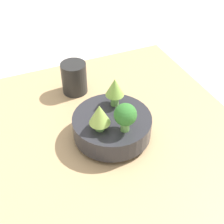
% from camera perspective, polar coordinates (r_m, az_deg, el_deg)
% --- Properties ---
extents(ground_plane, '(6.00, 6.00, 0.00)m').
position_cam_1_polar(ground_plane, '(0.90, -2.66, -6.09)').
color(ground_plane, silver).
extents(table, '(0.81, 0.84, 0.03)m').
position_cam_1_polar(table, '(0.89, -2.69, -5.38)').
color(table, tan).
rests_on(table, ground_plane).
extents(bowl, '(0.22, 0.22, 0.07)m').
position_cam_1_polar(bowl, '(0.85, 0.00, -2.56)').
color(bowl, '#28282D').
rests_on(bowl, table).
extents(broccoli_floret_right, '(0.06, 0.06, 0.08)m').
position_cam_1_polar(broccoli_floret_right, '(0.77, 2.45, -0.64)').
color(broccoli_floret_right, '#6BA34C').
rests_on(broccoli_floret_right, bowl).
extents(romanesco_piece_far, '(0.05, 0.05, 0.09)m').
position_cam_1_polar(romanesco_piece_far, '(0.84, 0.51, 4.31)').
color(romanesco_piece_far, '#6BA34C').
rests_on(romanesco_piece_far, bowl).
extents(romanesco_piece_near, '(0.05, 0.05, 0.08)m').
position_cam_1_polar(romanesco_piece_near, '(0.77, -2.29, -0.58)').
color(romanesco_piece_near, '#609347').
rests_on(romanesco_piece_near, bowl).
extents(cup, '(0.08, 0.08, 0.10)m').
position_cam_1_polar(cup, '(1.02, -6.92, 6.20)').
color(cup, black).
rests_on(cup, table).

